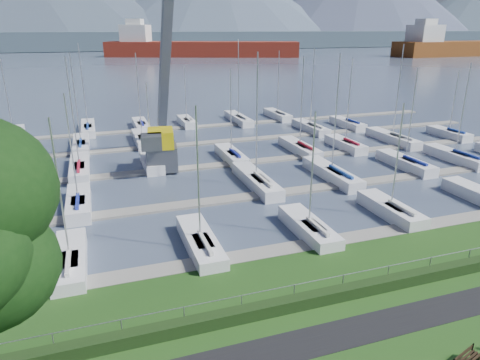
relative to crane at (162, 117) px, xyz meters
name	(u,v)px	position (x,y,z in m)	size (l,w,h in m)	color
path	(339,335)	(3.47, -30.47, -5.32)	(160.00, 2.00, 0.04)	black
water	(107,54)	(3.47, 232.53, -5.73)	(800.00, 540.00, 0.20)	#48546A
hedge	(314,299)	(3.47, -27.87, -4.98)	(80.00, 0.70, 0.70)	#1B3112
fence	(311,282)	(3.47, -27.47, -4.13)	(0.04, 0.04, 80.00)	gray
foothill	(102,40)	(3.47, 302.53, 0.67)	(900.00, 80.00, 12.00)	#3E4F5B
docks	(199,167)	(3.47, -1.47, -5.55)	(90.00, 41.60, 0.25)	slate
crane	(162,117)	(0.00, 0.00, 0.00)	(4.85, 13.35, 22.35)	#5B5D63
cargo_ship_mid	(194,49)	(47.72, 191.61, -1.81)	(102.29, 53.39, 21.50)	maroon
cargo_ship_east	(462,48)	(191.42, 151.51, -1.70)	(90.92, 19.78, 21.50)	brown
sailboat_fleet	(168,114)	(0.80, 0.97, 0.04)	(75.71, 50.08, 13.15)	silver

